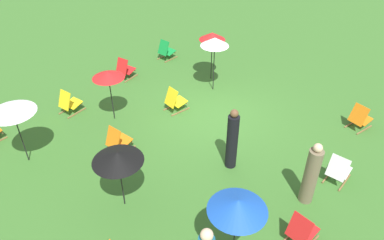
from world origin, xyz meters
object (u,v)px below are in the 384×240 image
(umbrella_0, at_px, (108,75))
(umbrella_3, at_px, (238,205))
(deckchair_3, at_px, (302,230))
(umbrella_5, at_px, (11,109))
(umbrella_1, at_px, (118,157))
(person_2, at_px, (311,175))
(deckchair_2, at_px, (175,101))
(umbrella_2, at_px, (215,42))
(umbrella_4, at_px, (212,36))
(person_1, at_px, (232,140))
(deckchair_7, at_px, (118,141))
(deckchair_1, at_px, (69,103))
(deckchair_0, at_px, (125,69))
(deckchair_10, at_px, (166,51))
(deckchair_6, at_px, (360,118))
(deckchair_5, at_px, (339,170))

(umbrella_0, bearing_deg, umbrella_3, 160.84)
(deckchair_3, height_order, umbrella_5, umbrella_5)
(umbrella_1, xyz_separation_m, person_2, (-3.42, -2.83, -0.69))
(deckchair_2, bearing_deg, person_2, -178.92)
(umbrella_2, height_order, umbrella_4, umbrella_2)
(person_1, bearing_deg, deckchair_3, -115.78)
(deckchair_3, height_order, umbrella_1, umbrella_1)
(umbrella_0, bearing_deg, deckchair_7, 142.20)
(deckchair_1, relative_size, umbrella_2, 0.42)
(deckchair_1, bearing_deg, deckchair_0, -86.39)
(person_2, bearing_deg, deckchair_3, 74.46)
(deckchair_3, xyz_separation_m, umbrella_4, (5.81, -4.82, 1.34))
(deckchair_3, distance_m, umbrella_1, 4.30)
(deckchair_7, height_order, deckchair_10, same)
(deckchair_0, relative_size, deckchair_10, 1.00)
(deckchair_0, height_order, umbrella_0, umbrella_0)
(umbrella_4, bearing_deg, deckchair_7, 94.55)
(deckchair_3, xyz_separation_m, umbrella_2, (5.28, -4.19, 1.48))
(deckchair_6, relative_size, umbrella_1, 0.53)
(deckchair_3, bearing_deg, deckchair_6, -76.16)
(umbrella_0, height_order, umbrella_3, umbrella_3)
(deckchair_2, distance_m, deckchair_10, 3.92)
(deckchair_0, distance_m, deckchair_7, 4.36)
(umbrella_1, bearing_deg, deckchair_5, -133.83)
(deckchair_6, bearing_deg, deckchair_1, 49.48)
(deckchair_1, bearing_deg, deckchair_5, -166.54)
(umbrella_5, distance_m, person_2, 7.56)
(umbrella_0, bearing_deg, person_1, -174.03)
(deckchair_5, relative_size, person_2, 0.47)
(deckchair_3, bearing_deg, umbrella_2, -28.58)
(umbrella_4, relative_size, person_2, 1.05)
(umbrella_1, xyz_separation_m, umbrella_3, (-2.92, -0.29, 0.19))
(deckchair_3, distance_m, person_1, 2.84)
(deckchair_5, distance_m, deckchair_10, 8.68)
(deckchair_0, relative_size, umbrella_0, 0.48)
(deckchair_2, bearing_deg, umbrella_1, 126.07)
(deckchair_1, bearing_deg, person_1, -171.29)
(umbrella_0, height_order, person_2, person_2)
(deckchair_2, distance_m, deckchair_7, 2.62)
(deckchair_10, distance_m, umbrella_2, 3.46)
(deckchair_7, relative_size, deckchair_10, 1.00)
(deckchair_2, xyz_separation_m, umbrella_0, (1.24, 1.59, 1.24))
(deckchair_3, xyz_separation_m, umbrella_3, (0.91, 1.31, 1.33))
(deckchair_1, relative_size, deckchair_3, 1.00)
(umbrella_0, distance_m, umbrella_5, 2.88)
(umbrella_4, bearing_deg, deckchair_6, -177.64)
(deckchair_7, bearing_deg, umbrella_0, -37.06)
(umbrella_1, relative_size, umbrella_5, 0.90)
(umbrella_1, bearing_deg, deckchair_2, -66.91)
(umbrella_0, bearing_deg, person_2, -175.30)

